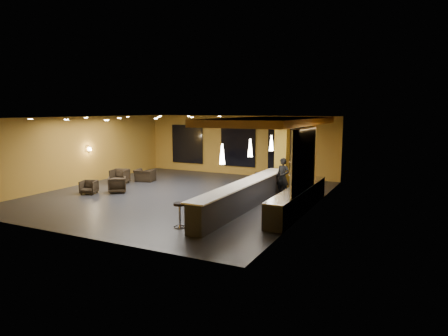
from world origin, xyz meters
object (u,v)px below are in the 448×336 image
at_px(armchair_c, 120,176).
at_px(bar_stool_2, 227,195).
at_px(prep_counter, 298,200).
at_px(armchair_a, 89,187).
at_px(pendant_1, 250,148).
at_px(armchair_d, 145,175).
at_px(pendant_0, 222,154).
at_px(armchair_b, 117,185).
at_px(bar_stool_3, 243,186).
at_px(pendant_2, 271,143).
at_px(staff_a, 283,177).
at_px(staff_c, 298,179).
at_px(bar_stool_4, 259,179).
at_px(bar_stool_0, 180,212).
at_px(bar_stool_1, 207,203).
at_px(column, 282,153).
at_px(staff_b, 298,177).
at_px(bar_counter, 245,196).

xyz_separation_m(armchair_c, bar_stool_2, (7.23, -2.08, 0.09)).
relative_size(prep_counter, armchair_a, 8.72).
bearing_deg(prep_counter, pendant_1, 180.00).
xyz_separation_m(armchair_a, armchair_d, (0.29, 3.80, 0.01)).
relative_size(pendant_0, armchair_b, 0.86).
xyz_separation_m(armchair_b, bar_stool_3, (5.73, 1.63, 0.13)).
bearing_deg(pendant_2, staff_a, -17.34).
bearing_deg(pendant_0, staff_c, 75.87).
relative_size(armchair_a, bar_stool_4, 0.80).
bearing_deg(armchair_c, pendant_0, -41.04).
relative_size(armchair_d, bar_stool_3, 1.26).
bearing_deg(armchair_a, staff_a, 2.11).
bearing_deg(pendant_0, bar_stool_2, 111.25).
relative_size(prep_counter, armchair_d, 6.07).
xyz_separation_m(bar_stool_0, bar_stool_1, (0.12, 1.61, -0.04)).
bearing_deg(pendant_2, pendant_0, -90.00).
height_order(armchair_b, bar_stool_1, bar_stool_1).
relative_size(pendant_2, bar_stool_2, 0.95).
distance_m(column, staff_c, 2.21).
bearing_deg(staff_a, column, 122.40).
distance_m(bar_stool_3, bar_stool_4, 1.76).
bearing_deg(column, staff_a, -70.67).
bearing_deg(bar_stool_4, pendant_0, -82.01).
bearing_deg(bar_stool_0, staff_a, 75.97).
bearing_deg(bar_stool_2, staff_b, 63.40).
bearing_deg(prep_counter, pendant_2, 128.66).
bearing_deg(bar_stool_0, prep_counter, 52.79).
height_order(armchair_a, bar_stool_3, bar_stool_3).
bearing_deg(staff_a, prep_counter, -46.20).
bearing_deg(bar_stool_0, bar_stool_2, 87.23).
xyz_separation_m(pendant_1, staff_b, (1.10, 3.09, -1.58)).
bearing_deg(bar_stool_3, armchair_c, 178.34).
relative_size(armchair_c, bar_stool_1, 1.10).
bearing_deg(pendant_1, staff_c, 63.58).
bearing_deg(bar_counter, prep_counter, 14.04).
bearing_deg(pendant_0, bar_stool_4, 97.99).
height_order(pendant_0, pendant_1, same).
bearing_deg(bar_counter, staff_c, 67.41).
bearing_deg(bar_stool_3, armchair_a, -160.00).
bearing_deg(pendant_0, armchair_a, 169.88).
height_order(staff_b, staff_c, staff_c).
bearing_deg(column, prep_counter, -64.00).
xyz_separation_m(bar_counter, armchair_d, (-7.23, 3.14, -0.18)).
distance_m(pendant_2, armchair_a, 8.61).
height_order(prep_counter, pendant_0, pendant_0).
bearing_deg(armchair_c, staff_a, -9.07).
bearing_deg(bar_stool_2, pendant_0, -68.75).
bearing_deg(bar_stool_0, staff_c, 71.19).
xyz_separation_m(bar_counter, column, (0.00, 4.60, 1.25)).
bearing_deg(armchair_b, bar_stool_3, 156.47).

